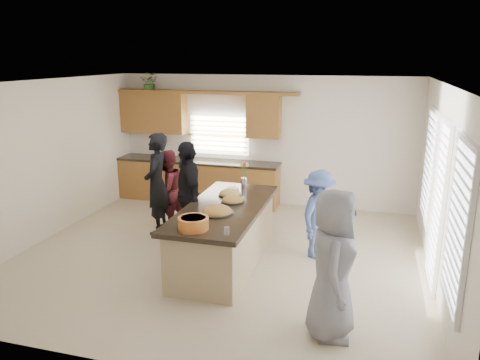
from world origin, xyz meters
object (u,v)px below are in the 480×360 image
(woman_right_front, at_px, (333,265))
(woman_left_back, at_px, (157,184))
(woman_right_back, at_px, (318,214))
(salad_bowl, at_px, (193,223))
(woman_left_mid, at_px, (167,189))
(island, at_px, (225,236))
(woman_left_front, at_px, (188,195))

(woman_right_front, bearing_deg, woman_left_back, 49.11)
(woman_right_back, height_order, woman_right_front, woman_right_front)
(salad_bowl, bearing_deg, woman_left_mid, 121.95)
(island, distance_m, woman_left_mid, 2.00)
(woman_left_mid, bearing_deg, woman_right_back, 99.30)
(woman_left_front, relative_size, woman_right_front, 1.03)
(woman_left_back, distance_m, woman_left_front, 0.92)
(woman_left_mid, bearing_deg, island, 71.48)
(woman_left_back, height_order, woman_right_back, woman_left_back)
(woman_left_back, bearing_deg, island, 48.48)
(woman_left_front, bearing_deg, island, 25.18)
(woman_left_mid, bearing_deg, woman_left_front, 65.03)
(woman_right_front, bearing_deg, woman_left_mid, 45.50)
(salad_bowl, bearing_deg, woman_left_back, 126.74)
(woman_left_back, xyz_separation_m, woman_left_mid, (0.07, 0.29, -0.18))
(salad_bowl, distance_m, woman_right_back, 2.28)
(salad_bowl, xyz_separation_m, woman_left_mid, (-1.44, 2.30, -0.29))
(island, relative_size, woman_right_front, 1.52)
(salad_bowl, relative_size, woman_left_back, 0.22)
(salad_bowl, relative_size, woman_left_mid, 0.27)
(woman_left_mid, distance_m, woman_right_front, 4.33)
(salad_bowl, relative_size, woman_right_front, 0.23)
(woman_left_back, distance_m, woman_left_mid, 0.35)
(woman_right_front, bearing_deg, island, 44.85)
(island, xyz_separation_m, woman_right_back, (1.37, 0.66, 0.27))
(island, bearing_deg, woman_left_back, 148.83)
(island, distance_m, woman_right_front, 2.39)
(woman_right_front, bearing_deg, woman_right_back, 6.09)
(island, height_order, woman_left_back, woman_left_back)
(woman_left_mid, bearing_deg, woman_left_back, 7.60)
(salad_bowl, distance_m, woman_left_back, 2.52)
(island, height_order, woman_right_back, woman_right_back)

